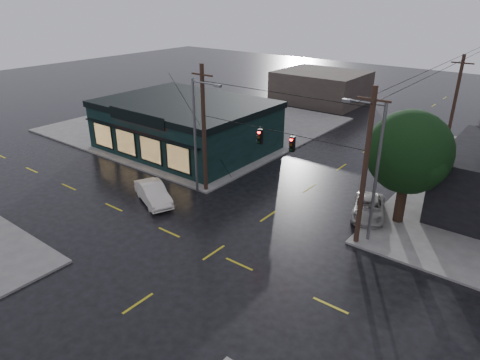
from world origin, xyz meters
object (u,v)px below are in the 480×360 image
Objects in this scene: utility_pole_ne at (356,243)px; utility_pole_nw at (206,190)px; corner_tree at (409,152)px; sedan_cream at (153,193)px; suv_silver at (369,208)px.

utility_pole_nw is at bearing 180.00° from utility_pole_ne.
corner_tree is 0.78× the size of utility_pole_ne.
sedan_cream is (-15.92, -8.42, -4.46)m from corner_tree.
suv_silver is (13.90, 8.00, -0.11)m from sedan_cream.
corner_tree is 5.02m from suv_silver.
utility_pole_nw is at bearing 0.07° from sedan_cream.
utility_pole_nw is 2.14× the size of suv_silver.
utility_pole_ne is at bearing -97.28° from suv_silver.
utility_pole_nw is at bearing 178.69° from suv_silver.
sedan_cream is (-1.74, -4.06, 0.77)m from utility_pole_nw.
corner_tree is at bearing 17.07° from utility_pole_nw.
suv_silver is at bearing -36.89° from sedan_cream.
utility_pole_nw is 2.16× the size of sedan_cream.
corner_tree is 18.55m from sedan_cream.
sedan_cream reaches higher than suv_silver.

